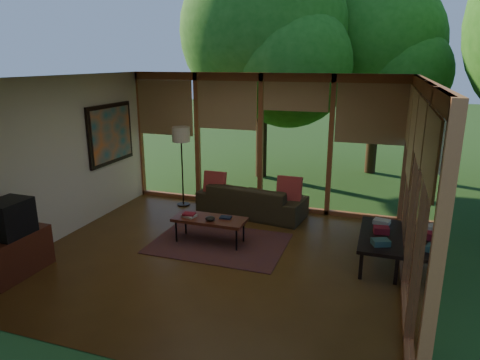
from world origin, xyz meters
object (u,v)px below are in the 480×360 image
(media_cabinet, at_px, (14,255))
(coffee_table, at_px, (210,220))
(television, at_px, (9,218))
(floor_lamp, at_px, (181,139))
(side_console, at_px, (381,237))
(sofa, at_px, (252,200))

(media_cabinet, height_order, coffee_table, media_cabinet)
(television, distance_m, coffee_table, 2.92)
(floor_lamp, xyz_separation_m, side_console, (3.94, -1.45, -1.00))
(sofa, height_order, floor_lamp, floor_lamp)
(television, xyz_separation_m, side_console, (4.85, 2.03, -0.44))
(media_cabinet, distance_m, floor_lamp, 3.77)
(sofa, bearing_deg, coffee_table, 87.68)
(sofa, bearing_deg, television, 62.16)
(floor_lamp, distance_m, side_console, 4.31)
(media_cabinet, bearing_deg, sofa, 54.30)
(television, bearing_deg, coffee_table, 41.44)
(coffee_table, bearing_deg, side_console, 2.52)
(media_cabinet, bearing_deg, side_console, 22.62)
(media_cabinet, relative_size, television, 1.82)
(sofa, distance_m, floor_lamp, 1.88)
(sofa, bearing_deg, side_console, 158.04)
(sofa, bearing_deg, floor_lamp, 4.88)
(sofa, xyz_separation_m, floor_lamp, (-1.52, 0.07, 1.10))
(television, xyz_separation_m, floor_lamp, (0.91, 3.48, 0.56))
(media_cabinet, distance_m, television, 0.55)
(television, distance_m, floor_lamp, 3.64)
(media_cabinet, bearing_deg, coffee_table, 41.18)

